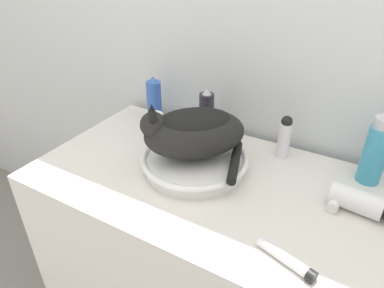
% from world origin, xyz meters
% --- Properties ---
extents(wall_back, '(8.00, 0.05, 2.40)m').
position_xyz_m(wall_back, '(0.00, 0.68, 1.20)').
color(wall_back, silver).
rests_on(wall_back, ground_plane).
extents(vanity_counter, '(1.08, 0.63, 0.85)m').
position_xyz_m(vanity_counter, '(0.00, 0.31, 0.42)').
color(vanity_counter, beige).
rests_on(vanity_counter, ground_plane).
extents(sink_basin, '(0.35, 0.35, 0.05)m').
position_xyz_m(sink_basin, '(-0.04, 0.34, 0.88)').
color(sink_basin, silver).
rests_on(sink_basin, vanity_counter).
extents(cat, '(0.36, 0.34, 0.18)m').
position_xyz_m(cat, '(-0.05, 0.33, 0.99)').
color(cat, black).
rests_on(cat, sink_basin).
extents(faucet, '(0.14, 0.08, 0.14)m').
position_xyz_m(faucet, '(-0.24, 0.41, 0.92)').
color(faucet, silver).
rests_on(faucet, vanity_counter).
extents(hairspray_can_black, '(0.05, 0.05, 0.19)m').
position_xyz_m(hairspray_can_black, '(-0.11, 0.55, 0.94)').
color(hairspray_can_black, '#28232D').
rests_on(hairspray_can_black, vanity_counter).
extents(deodorant_stick, '(0.04, 0.04, 0.16)m').
position_xyz_m(deodorant_stick, '(0.18, 0.55, 0.93)').
color(deodorant_stick, silver).
rests_on(deodorant_stick, vanity_counter).
extents(mouthwash_bottle, '(0.07, 0.07, 0.22)m').
position_xyz_m(mouthwash_bottle, '(0.46, 0.55, 0.95)').
color(mouthwash_bottle, teal).
rests_on(mouthwash_bottle, vanity_counter).
extents(spray_bottle_trigger, '(0.06, 0.06, 0.19)m').
position_xyz_m(spray_bottle_trigger, '(-0.35, 0.55, 0.94)').
color(spray_bottle_trigger, '#335BB7').
rests_on(spray_bottle_trigger, vanity_counter).
extents(cream_tube, '(0.15, 0.07, 0.03)m').
position_xyz_m(cream_tube, '(0.33, 0.11, 0.86)').
color(cream_tube, silver).
rests_on(cream_tube, vanity_counter).
extents(hair_dryer, '(0.16, 0.11, 0.07)m').
position_xyz_m(hair_dryer, '(0.44, 0.38, 0.88)').
color(hair_dryer, silver).
rests_on(hair_dryer, vanity_counter).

